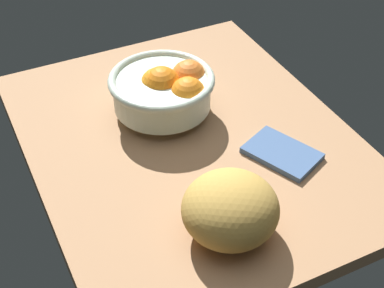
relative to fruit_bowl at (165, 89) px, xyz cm
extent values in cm
cube|color=#AA7C55|center=(9.18, 0.81, -7.21)|extent=(73.00, 58.18, 3.00)
cylinder|color=silver|center=(-0.27, -0.61, -4.75)|extent=(10.28, 10.28, 1.93)
cylinder|color=silver|center=(-0.27, -0.61, -0.83)|extent=(18.81, 18.81, 5.91)
torus|color=silver|center=(-0.27, -0.61, 2.12)|extent=(20.41, 20.41, 1.60)
sphere|color=orange|center=(-0.78, -1.12, 0.68)|extent=(6.96, 6.96, 6.96)
sphere|color=orange|center=(4.53, 2.62, 0.67)|extent=(6.90, 6.90, 6.90)
sphere|color=orange|center=(-0.27, -0.61, 0.73)|extent=(7.26, 7.26, 7.26)
sphere|color=orange|center=(-0.27, -0.61, 0.77)|extent=(7.49, 7.49, 7.49)
sphere|color=orange|center=(-0.58, 5.25, 0.69)|extent=(7.00, 7.00, 7.00)
ellipsoid|color=gold|center=(32.60, -3.75, -0.48)|extent=(17.89, 18.07, 10.47)
cube|color=#466391|center=(20.86, 13.59, -5.15)|extent=(15.11, 12.93, 1.12)
camera|label=1|loc=(83.60, -35.02, 63.06)|focal=53.69mm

